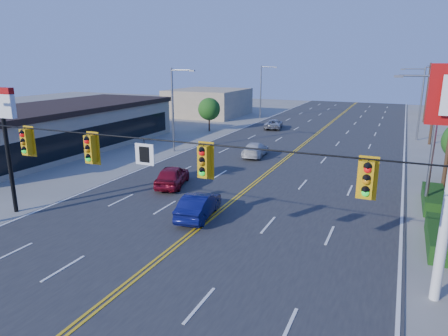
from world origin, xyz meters
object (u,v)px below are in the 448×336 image
at_px(signal_span, 115,166).
at_px(pizza_hut_sign, 4,124).
at_px(car_blue, 199,206).
at_px(car_silver, 274,124).
at_px(car_white, 255,150).
at_px(car_magenta, 172,177).

bearing_deg(signal_span, pizza_hut_sign, 159.81).
relative_size(signal_span, car_blue, 5.84).
bearing_deg(car_blue, car_silver, -88.73).
bearing_deg(car_silver, signal_span, 88.28).
bearing_deg(car_blue, signal_span, 86.07).
bearing_deg(car_blue, car_white, -90.34).
distance_m(pizza_hut_sign, car_blue, 11.78).
relative_size(pizza_hut_sign, car_silver, 1.53).
bearing_deg(car_blue, car_magenta, -53.51).
relative_size(pizza_hut_sign, car_magenta, 1.59).
height_order(pizza_hut_sign, car_blue, pizza_hut_sign).
xyz_separation_m(pizza_hut_sign, car_blue, (10.30, 3.52, -4.50)).
bearing_deg(car_silver, car_white, 90.83).
distance_m(signal_span, car_magenta, 13.61).
bearing_deg(car_magenta, car_silver, -104.49).
height_order(pizza_hut_sign, car_magenta, pizza_hut_sign).
relative_size(pizza_hut_sign, car_white, 1.54).
xyz_separation_m(car_magenta, car_white, (2.24, 11.01, -0.09)).
distance_m(car_blue, car_white, 15.61).
bearing_deg(car_magenta, car_white, -117.89).
height_order(car_magenta, car_blue, car_magenta).
relative_size(car_blue, car_white, 0.94).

